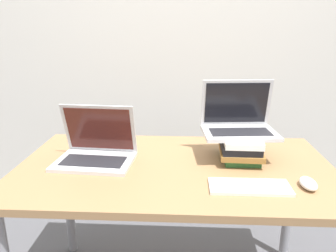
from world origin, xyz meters
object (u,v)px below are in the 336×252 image
Objects in this scene: laptop_on_books at (238,123)px; mouse at (308,183)px; laptop_left at (96,150)px; wireless_keyboard at (250,187)px; book_stack at (240,147)px.

mouse is (0.22, -0.31, -0.15)m from laptop_on_books.
laptop_left is 0.66m from laptop_on_books.
mouse is (0.87, -0.21, -0.03)m from laptop_left.
laptop_on_books is 1.14× the size of wireless_keyboard.
laptop_left is at bearing -171.62° from laptop_on_books.
laptop_on_books reaches higher than wireless_keyboard.
laptop_on_books is at bearing 101.65° from book_stack.
book_stack is at bearing 128.82° from mouse.
book_stack is 0.35m from mouse.
laptop_on_books is (-0.01, 0.04, 0.10)m from book_stack.
laptop_on_books reaches higher than laptop_left.
laptop_on_books is 0.36m from wireless_keyboard.
wireless_keyboard is at bearing -19.75° from laptop_left.
mouse is at bearing -51.18° from book_stack.
book_stack reaches higher than wireless_keyboard.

